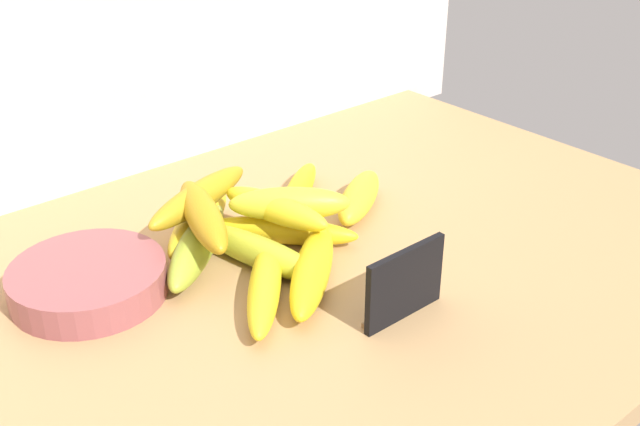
# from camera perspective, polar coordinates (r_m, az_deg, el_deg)

# --- Properties ---
(counter_top) EXTENTS (1.10, 0.76, 0.03)m
(counter_top) POSITION_cam_1_polar(r_m,az_deg,el_deg) (0.95, 0.09, -4.62)
(counter_top) COLOR #AB8354
(counter_top) RESTS_ON ground
(chalkboard_sign) EXTENTS (0.11, 0.02, 0.08)m
(chalkboard_sign) POSITION_cam_1_polar(r_m,az_deg,el_deg) (0.85, 6.42, -5.21)
(chalkboard_sign) COLOR black
(chalkboard_sign) RESTS_ON counter_top
(fruit_bowl) EXTENTS (0.18, 0.18, 0.04)m
(fruit_bowl) POSITION_cam_1_polar(r_m,az_deg,el_deg) (0.92, -16.60, -4.77)
(fruit_bowl) COLOR #904B4E
(fruit_bowl) RESTS_ON counter_top
(banana_0) EXTENTS (0.16, 0.17, 0.04)m
(banana_0) POSITION_cam_1_polar(r_m,az_deg,el_deg) (0.88, -4.06, -5.34)
(banana_0) COLOR yellow
(banana_0) RESTS_ON counter_top
(banana_1) EXTENTS (0.15, 0.12, 0.03)m
(banana_1) POSITION_cam_1_polar(r_m,az_deg,el_deg) (1.10, -1.52, 1.82)
(banana_1) COLOR yellow
(banana_1) RESTS_ON counter_top
(banana_2) EXTENTS (0.17, 0.14, 0.04)m
(banana_2) POSITION_cam_1_polar(r_m,az_deg,el_deg) (1.01, -8.87, -0.67)
(banana_2) COLOR yellow
(banana_2) RESTS_ON counter_top
(banana_3) EXTENTS (0.08, 0.20, 0.04)m
(banana_3) POSITION_cam_1_polar(r_m,az_deg,el_deg) (0.94, -4.50, -2.87)
(banana_3) COLOR #A8B029
(banana_3) RESTS_ON counter_top
(banana_4) EXTENTS (0.18, 0.17, 0.04)m
(banana_4) POSITION_cam_1_polar(r_m,az_deg,el_deg) (0.96, -8.96, -2.23)
(banana_4) COLOR #95AB31
(banana_4) RESTS_ON counter_top
(banana_5) EXTENTS (0.15, 0.12, 0.04)m
(banana_5) POSITION_cam_1_polar(r_m,az_deg,el_deg) (1.06, 2.88, 1.17)
(banana_5) COLOR yellow
(banana_5) RESTS_ON counter_top
(banana_6) EXTENTS (0.18, 0.16, 0.04)m
(banana_6) POSITION_cam_1_polar(r_m,az_deg,el_deg) (0.90, -0.56, -4.18)
(banana_6) COLOR yellow
(banana_6) RESTS_ON counter_top
(banana_7) EXTENTS (0.15, 0.17, 0.03)m
(banana_7) POSITION_cam_1_polar(r_m,az_deg,el_deg) (0.98, -2.91, -1.39)
(banana_7) COLOR yellow
(banana_7) RESTS_ON counter_top
(banana_8) EXTENTS (0.07, 0.16, 0.04)m
(banana_8) POSITION_cam_1_polar(r_m,az_deg,el_deg) (0.96, -3.31, 0.35)
(banana_8) COLOR yellow
(banana_8) RESTS_ON banana_7
(banana_9) EXTENTS (0.19, 0.10, 0.04)m
(banana_9) POSITION_cam_1_polar(r_m,az_deg,el_deg) (0.98, -8.85, 1.19)
(banana_9) COLOR #AB891A
(banana_9) RESTS_ON banana_2
(banana_10) EXTENTS (0.15, 0.13, 0.04)m
(banana_10) POSITION_cam_1_polar(r_m,az_deg,el_deg) (0.97, -2.25, 0.69)
(banana_10) COLOR gold
(banana_10) RESTS_ON banana_7
(banana_11) EXTENTS (0.10, 0.18, 0.04)m
(banana_11) POSITION_cam_1_polar(r_m,az_deg,el_deg) (0.93, -8.57, -0.17)
(banana_11) COLOR #B48616
(banana_11) RESTS_ON banana_4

